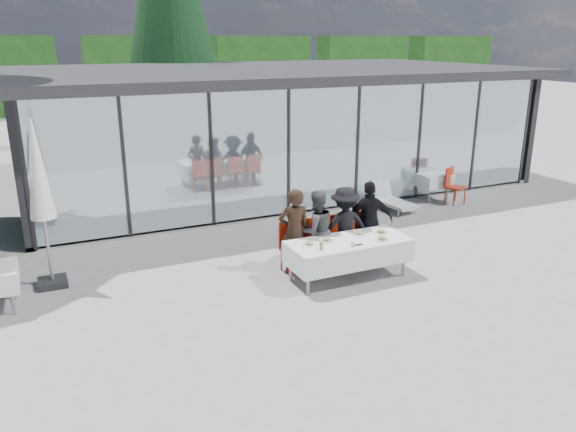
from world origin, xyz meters
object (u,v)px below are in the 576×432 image
object	(u,v)px
plate_d	(381,232)
spare_chair_a	(453,184)
diner_chair_a	(292,244)
market_umbrella	(39,181)
spare_chair_b	(442,173)
diner_chair_b	(313,241)
diner_chair_d	(366,232)
plate_extra	(382,239)
lounger	(390,198)
diner_b	(316,231)
juice_bottle	(321,246)
spare_table_right	(432,180)
diner_d	(369,221)
diner_c	(344,226)
dining_table	(348,251)
plate_a	(309,244)
diner_chair_c	(342,236)
diner_a	(294,232)
plate_b	(327,240)
plate_c	(358,233)
folded_eyeglasses	(358,245)

from	to	relation	value
plate_d	spare_chair_a	size ratio (longest dim) A/B	0.28
diner_chair_a	market_umbrella	world-z (taller)	market_umbrella
spare_chair_b	diner_chair_b	bearing A→B (deg)	-149.58
diner_chair_a	diner_chair_d	bearing A→B (deg)	0.00
diner_chair_a	market_umbrella	size ratio (longest dim) A/B	0.33
plate_extra	lounger	xyz separation A→B (m)	(2.77, 3.72, -0.52)
diner_b	juice_bottle	size ratio (longest dim) A/B	9.88
diner_chair_b	spare_table_right	xyz separation A→B (m)	(5.17, 2.93, 0.02)
diner_d	diner_c	bearing A→B (deg)	19.38
plate_d	spare_table_right	bearing A→B (deg)	41.38
dining_table	spare_chair_a	size ratio (longest dim) A/B	2.32
diner_b	lounger	world-z (taller)	diner_b
plate_a	plate_extra	distance (m)	1.37
spare_table_right	diner_chair_a	bearing A→B (deg)	-152.52
diner_chair_c	spare_chair_a	world-z (taller)	same
diner_a	spare_chair_b	world-z (taller)	diner_a
diner_chair_b	lounger	world-z (taller)	diner_chair_b
diner_b	plate_d	bearing A→B (deg)	153.92
plate_d	diner_chair_d	bearing A→B (deg)	81.63
diner_chair_b	spare_chair_b	size ratio (longest dim) A/B	1.00
diner_b	spare_chair_a	bearing A→B (deg)	-154.01
dining_table	juice_bottle	xyz separation A→B (m)	(-0.69, -0.22, 0.29)
diner_c	juice_bottle	xyz separation A→B (m)	(-0.97, -0.87, 0.05)
diner_chair_a	diner_chair_d	distance (m)	1.65
diner_d	plate_b	xyz separation A→B (m)	(-1.24, -0.52, -0.03)
diner_d	spare_chair_a	world-z (taller)	diner_d
dining_table	juice_bottle	world-z (taller)	juice_bottle
dining_table	diner_chair_c	bearing A→B (deg)	69.05
diner_a	diner_c	size ratio (longest dim) A/B	1.06
diner_a	diner_chair_d	world-z (taller)	diner_a
diner_a	market_umbrella	xyz separation A→B (m)	(-4.22, 1.29, 1.13)
plate_b	spare_chair_b	distance (m)	7.36
dining_table	diner_chair_c	world-z (taller)	diner_chair_c
diner_chair_c	diner_d	distance (m)	0.64
plate_c	spare_chair_b	bearing A→B (deg)	37.36
diner_chair_b	diner_chair_c	distance (m)	0.62
plate_a	spare_chair_a	bearing A→B (deg)	27.56
plate_b	spare_table_right	world-z (taller)	plate_b
diner_b	plate_c	bearing A→B (deg)	146.43
diner_c	plate_b	world-z (taller)	diner_c
diner_b	spare_chair_a	distance (m)	5.97
plate_c	juice_bottle	size ratio (longest dim) A/B	1.71
market_umbrella	plate_extra	bearing A→B (deg)	-21.57
diner_b	plate_c	xyz separation A→B (m)	(0.66, -0.46, -0.01)
diner_a	diner_b	size ratio (longest dim) A/B	1.06
diner_c	spare_table_right	bearing A→B (deg)	-136.79
plate_d	folded_eyeglasses	xyz separation A→B (m)	(-0.73, -0.37, -0.02)
diner_c	diner_chair_d	world-z (taller)	diner_c
lounger	folded_eyeglasses	bearing A→B (deg)	-131.25
diner_chair_c	juice_bottle	distance (m)	1.40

